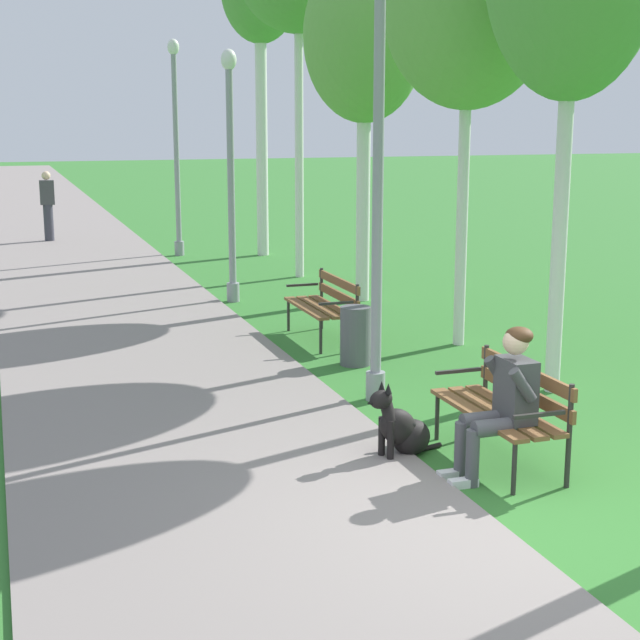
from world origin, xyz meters
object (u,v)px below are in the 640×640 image
(park_bench_mid, at_px, (325,302))
(lamp_post_near, at_px, (378,168))
(lamp_post_far, at_px, (176,146))
(dog_black, at_px, (402,429))
(person_seated_on_near_bench, at_px, (504,397))
(lamp_post_mid, at_px, (231,174))
(birch_tree_fourth, at_px, (365,39))
(park_bench_near, at_px, (505,404))
(litter_bin, at_px, (355,336))
(pedestrian_distant, at_px, (48,206))
(birch_tree_third, at_px, (469,3))

(park_bench_mid, height_order, lamp_post_near, lamp_post_near)
(lamp_post_far, bearing_deg, dog_black, -92.07)
(person_seated_on_near_bench, distance_m, lamp_post_mid, 8.26)
(park_bench_mid, xyz_separation_m, birch_tree_fourth, (1.48, 2.48, 3.53))
(park_bench_mid, bearing_deg, lamp_post_mid, 99.54)
(birch_tree_fourth, bearing_deg, park_bench_near, -101.79)
(lamp_post_near, bearing_deg, person_seated_on_near_bench, -86.35)
(birch_tree_fourth, xyz_separation_m, litter_bin, (-1.56, -3.80, -3.69))
(lamp_post_mid, distance_m, pedestrian_distant, 8.94)
(park_bench_near, relative_size, lamp_post_mid, 0.39)
(lamp_post_near, relative_size, lamp_post_mid, 1.19)
(park_bench_mid, xyz_separation_m, birch_tree_third, (1.55, -0.78, 3.72))
(lamp_post_near, relative_size, lamp_post_far, 1.05)
(birch_tree_third, bearing_deg, dog_black, -123.09)
(pedestrian_distant, bearing_deg, birch_tree_third, -70.45)
(birch_tree_fourth, bearing_deg, pedestrian_distant, 115.36)
(lamp_post_far, height_order, birch_tree_fourth, birch_tree_fourth)
(birch_tree_third, distance_m, litter_bin, 4.24)
(park_bench_mid, xyz_separation_m, pedestrian_distant, (-2.84, 11.58, 0.33))
(park_bench_near, relative_size, litter_bin, 2.14)
(park_bench_near, distance_m, dog_black, 0.90)
(park_bench_mid, relative_size, person_seated_on_near_bench, 1.20)
(park_bench_near, height_order, lamp_post_near, lamp_post_near)
(park_bench_near, distance_m, lamp_post_mid, 7.98)
(birch_tree_third, relative_size, pedestrian_distant, 3.35)
(park_bench_near, xyz_separation_m, pedestrian_distant, (-2.80, 16.37, 0.33))
(birch_tree_third, xyz_separation_m, pedestrian_distant, (-4.39, 12.36, -3.39))
(park_bench_mid, bearing_deg, birch_tree_fourth, 59.19)
(person_seated_on_near_bench, bearing_deg, lamp_post_mid, 91.85)
(birch_tree_fourth, bearing_deg, lamp_post_near, -109.74)
(lamp_post_far, relative_size, birch_tree_third, 0.80)
(lamp_post_near, height_order, pedestrian_distant, lamp_post_near)
(park_bench_near, xyz_separation_m, lamp_post_mid, (-0.47, 7.82, 1.50))
(dog_black, relative_size, lamp_post_far, 0.18)
(lamp_post_near, distance_m, birch_tree_fourth, 5.79)
(lamp_post_near, distance_m, lamp_post_mid, 5.79)
(birch_tree_fourth, relative_size, pedestrian_distant, 3.26)
(park_bench_near, relative_size, birch_tree_third, 0.27)
(park_bench_near, bearing_deg, lamp_post_mid, 93.44)
(lamp_post_near, xyz_separation_m, litter_bin, (0.32, 1.43, -2.04))
(park_bench_mid, distance_m, birch_tree_fourth, 4.56)
(person_seated_on_near_bench, xyz_separation_m, pedestrian_distant, (-2.59, 16.70, 0.16))
(lamp_post_near, xyz_separation_m, birch_tree_third, (1.95, 1.97, 1.83))
(lamp_post_mid, bearing_deg, person_seated_on_near_bench, -88.15)
(park_bench_near, relative_size, pedestrian_distant, 0.91)
(lamp_post_far, bearing_deg, litter_bin, -88.38)
(park_bench_mid, height_order, pedestrian_distant, pedestrian_distant)
(lamp_post_near, height_order, lamp_post_mid, lamp_post_near)
(park_bench_mid, bearing_deg, birch_tree_third, -26.57)
(birch_tree_fourth, distance_m, pedestrian_distant, 10.57)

